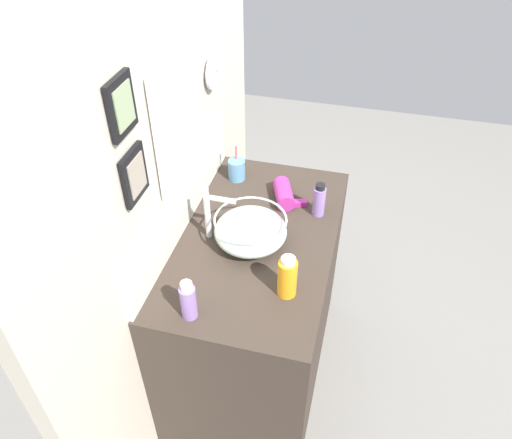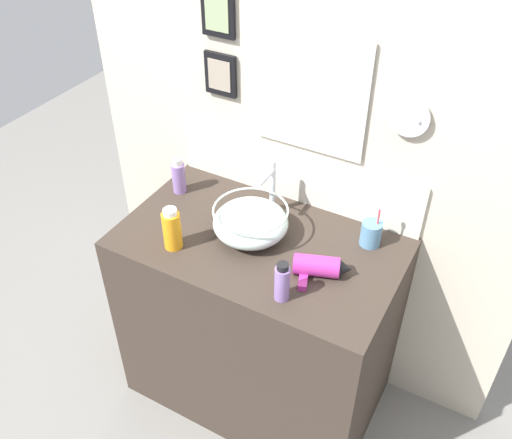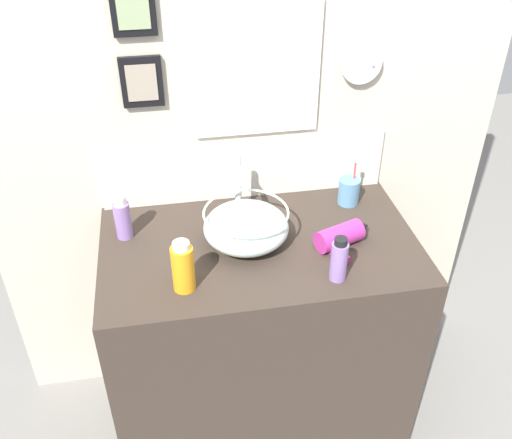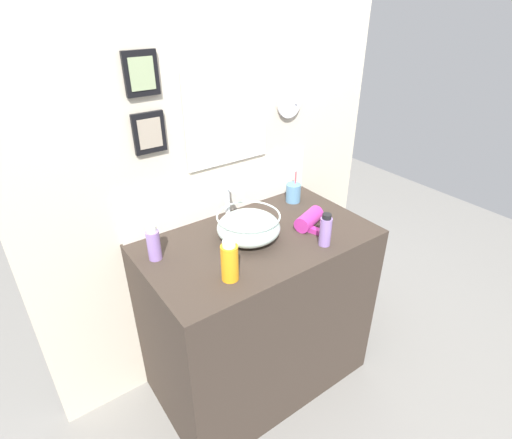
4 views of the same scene
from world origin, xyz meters
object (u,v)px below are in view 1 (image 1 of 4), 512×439
object	(u,v)px
toothbrush_cup	(237,170)
shampoo_bottle	(319,200)
spray_bottle	(287,277)
soap_dispenser	(188,301)
glass_bowl_sink	(251,230)
faucet	(211,210)
hair_drier	(284,192)

from	to	relation	value
toothbrush_cup	shampoo_bottle	world-z (taller)	toothbrush_cup
spray_bottle	soap_dispenser	distance (m)	0.35
shampoo_bottle	glass_bowl_sink	bearing A→B (deg)	137.32
glass_bowl_sink	faucet	xyz separation A→B (m)	(0.00, 0.16, 0.07)
hair_drier	shampoo_bottle	bearing A→B (deg)	-112.32
faucet	spray_bottle	xyz separation A→B (m)	(-0.22, -0.35, -0.06)
toothbrush_cup	soap_dispenser	world-z (taller)	toothbrush_cup
glass_bowl_sink	hair_drier	bearing A→B (deg)	-11.88
spray_bottle	shampoo_bottle	size ratio (longest dim) A/B	1.12
glass_bowl_sink	faucet	size ratio (longest dim) A/B	1.20
shampoo_bottle	soap_dispenser	bearing A→B (deg)	152.64
glass_bowl_sink	spray_bottle	world-z (taller)	spray_bottle
toothbrush_cup	hair_drier	bearing A→B (deg)	-111.62
soap_dispenser	hair_drier	bearing A→B (deg)	-13.62
glass_bowl_sink	shampoo_bottle	distance (m)	0.34
toothbrush_cup	spray_bottle	xyz separation A→B (m)	(-0.63, -0.37, 0.03)
glass_bowl_sink	soap_dispenser	bearing A→B (deg)	165.03
faucet	shampoo_bottle	world-z (taller)	faucet
toothbrush_cup	shampoo_bottle	size ratio (longest dim) A/B	1.21
soap_dispenser	shampoo_bottle	bearing A→B (deg)	-27.36
toothbrush_cup	spray_bottle	bearing A→B (deg)	-149.88
soap_dispenser	shampoo_bottle	distance (m)	0.73
spray_bottle	shampoo_bottle	bearing A→B (deg)	-4.64
soap_dispenser	glass_bowl_sink	bearing A→B (deg)	-14.97
faucet	soap_dispenser	xyz separation A→B (m)	(-0.40, -0.05, -0.06)
faucet	shampoo_bottle	distance (m)	0.46
glass_bowl_sink	toothbrush_cup	bearing A→B (deg)	23.13
soap_dispenser	toothbrush_cup	bearing A→B (deg)	4.80
hair_drier	soap_dispenser	world-z (taller)	soap_dispenser
hair_drier	toothbrush_cup	bearing A→B (deg)	68.38
spray_bottle	faucet	bearing A→B (deg)	57.66
faucet	soap_dispenser	distance (m)	0.41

